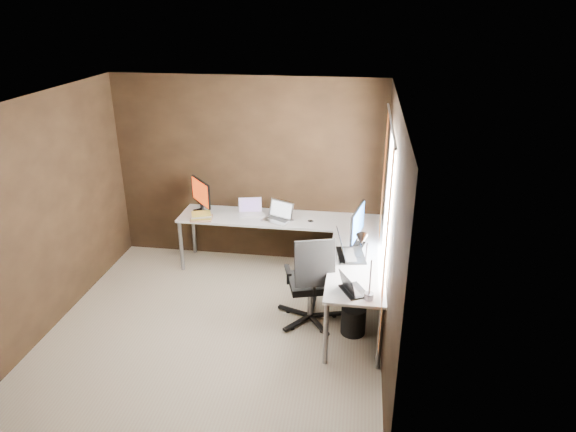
# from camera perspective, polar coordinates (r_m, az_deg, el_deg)

# --- Properties ---
(room) EXTENTS (3.60, 3.60, 2.50)m
(room) POSITION_cam_1_polar(r_m,az_deg,el_deg) (5.23, -4.91, -0.69)
(room) COLOR #B9AE90
(room) RESTS_ON ground
(desk) EXTENTS (2.65, 2.25, 0.73)m
(desk) POSITION_cam_1_polar(r_m,az_deg,el_deg) (6.27, 1.75, -2.46)
(desk) COLOR white
(desk) RESTS_ON ground
(drawer_pedestal) EXTENTS (0.42, 0.50, 0.60)m
(drawer_pedestal) POSITION_cam_1_polar(r_m,az_deg,el_deg) (6.50, 6.98, -5.36)
(drawer_pedestal) COLOR white
(drawer_pedestal) RESTS_ON ground
(monitor_left) EXTENTS (0.36, 0.41, 0.45)m
(monitor_left) POSITION_cam_1_polar(r_m,az_deg,el_deg) (6.89, -9.65, 2.39)
(monitor_left) COLOR black
(monitor_left) RESTS_ON desk
(monitor_right) EXTENTS (0.18, 0.57, 0.47)m
(monitor_right) POSITION_cam_1_polar(r_m,az_deg,el_deg) (5.90, 7.73, -0.92)
(monitor_right) COLOR black
(monitor_right) RESTS_ON desk
(laptop_white) EXTENTS (0.35, 0.28, 0.21)m
(laptop_white) POSITION_cam_1_polar(r_m,az_deg,el_deg) (6.83, -4.20, 0.60)
(laptop_white) COLOR white
(laptop_white) RESTS_ON desk
(laptop_silver) EXTENTS (0.43, 0.38, 0.24)m
(laptop_silver) POSITION_cam_1_polar(r_m,az_deg,el_deg) (6.63, -1.05, -0.01)
(laptop_silver) COLOR silver
(laptop_silver) RESTS_ON desk
(laptop_black_big) EXTENTS (0.36, 0.46, 0.28)m
(laptop_black_big) POSITION_cam_1_polar(r_m,az_deg,el_deg) (5.73, 6.61, -3.92)
(laptop_black_big) COLOR black
(laptop_black_big) RESTS_ON desk
(laptop_black_small) EXTENTS (0.32, 0.36, 0.20)m
(laptop_black_small) POSITION_cam_1_polar(r_m,az_deg,el_deg) (5.07, 7.06, -7.95)
(laptop_black_small) COLOR black
(laptop_black_small) RESTS_ON desk
(book_stack) EXTENTS (0.31, 0.28, 0.09)m
(book_stack) POSITION_cam_1_polar(r_m,az_deg,el_deg) (6.74, -9.61, -0.03)
(book_stack) COLOR #A8795A
(book_stack) RESTS_ON desk
(mouse_left) EXTENTS (0.09, 0.07, 0.03)m
(mouse_left) POSITION_cam_1_polar(r_m,az_deg,el_deg) (6.74, -9.30, -0.26)
(mouse_left) COLOR black
(mouse_left) RESTS_ON desk
(mouse_corner) EXTENTS (0.09, 0.08, 0.03)m
(mouse_corner) POSITION_cam_1_polar(r_m,az_deg,el_deg) (6.58, 2.53, -0.55)
(mouse_corner) COLOR black
(mouse_corner) RESTS_ON desk
(desk_lamp) EXTENTS (0.20, 0.24, 0.65)m
(desk_lamp) POSITION_cam_1_polar(r_m,az_deg,el_deg) (4.86, 8.48, -4.58)
(desk_lamp) COLOR slate
(desk_lamp) RESTS_ON desk
(office_chair) EXTENTS (0.61, 0.64, 1.08)m
(office_chair) POSITION_cam_1_polar(r_m,az_deg,el_deg) (5.77, 2.57, -8.94)
(office_chair) COLOR black
(office_chair) RESTS_ON ground
(wastebasket) EXTENTS (0.34, 0.34, 0.31)m
(wastebasket) POSITION_cam_1_polar(r_m,az_deg,el_deg) (5.72, 7.26, -11.43)
(wastebasket) COLOR black
(wastebasket) RESTS_ON ground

